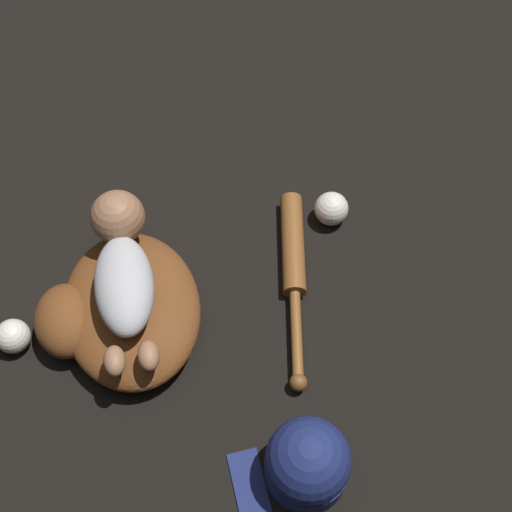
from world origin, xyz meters
The scene contains 7 objects.
ground_plane centered at (0.00, 0.00, 0.00)m, with size 6.00×6.00×0.00m, color black.
baseball_glove centered at (0.00, 0.04, 0.05)m, with size 0.39×0.37×0.10m.
baby_figure centered at (0.04, 0.01, 0.14)m, with size 0.35×0.20×0.10m.
baseball_bat centered at (-0.06, -0.30, 0.02)m, with size 0.38×0.24×0.05m.
baseball centered at (0.00, -0.43, 0.03)m, with size 0.07×0.07×0.07m.
baseball_spare centered at (0.06, 0.23, 0.03)m, with size 0.06×0.06×0.06m.
baseball_cap centered at (-0.41, -0.10, 0.06)m, with size 0.16×0.21×0.14m.
Camera 1 is at (-0.65, 0.14, 1.22)m, focal length 50.00 mm.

